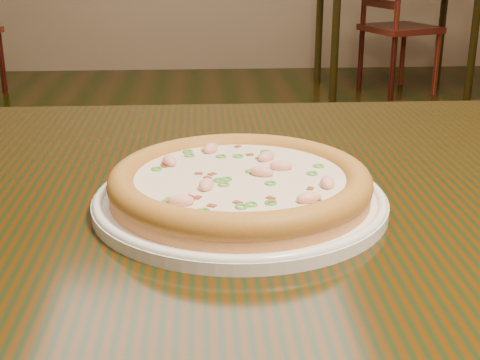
{
  "coord_description": "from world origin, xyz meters",
  "views": [
    {
      "loc": [
        0.05,
        -0.89,
        1.01
      ],
      "look_at": [
        0.08,
        -0.26,
        0.78
      ],
      "focal_mm": 50.0,
      "sensor_mm": 36.0,
      "label": 1
    }
  ],
  "objects": [
    {
      "name": "hero_table",
      "position": [
        0.2,
        -0.21,
        0.65
      ],
      "size": [
        1.2,
        0.8,
        0.75
      ],
      "color": "black",
      "rests_on": "ground"
    },
    {
      "name": "chair_c",
      "position": [
        1.34,
        3.56,
        0.44
      ],
      "size": [
        0.55,
        0.55,
        0.95
      ],
      "color": "#4F0E14",
      "rests_on": "ground"
    },
    {
      "name": "plate",
      "position": [
        0.08,
        -0.26,
        0.76
      ],
      "size": [
        0.3,
        0.3,
        0.02
      ],
      "color": "white",
      "rests_on": "hero_table"
    },
    {
      "name": "pizza",
      "position": [
        0.08,
        -0.26,
        0.78
      ],
      "size": [
        0.27,
        0.27,
        0.03
      ],
      "color": "#CC7F45",
      "rests_on": "plate"
    }
  ]
}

